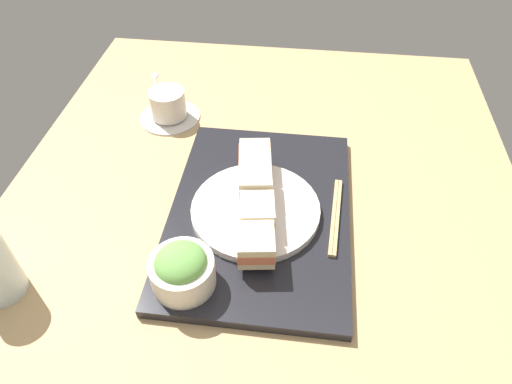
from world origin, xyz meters
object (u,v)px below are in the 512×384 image
(sandwich_farmost, at_px, (255,159))
(salad_bowl, at_px, (182,269))
(coffee_cup, at_px, (168,106))
(teaspoon, at_px, (155,78))
(sandwich_inner_near, at_px, (256,213))
(sandwich_nearmost, at_px, (256,245))
(sandwich_inner_far, at_px, (255,183))
(sandwich_plate, at_px, (256,210))
(chopsticks_pair, at_px, (335,216))

(sandwich_farmost, height_order, salad_bowl, salad_bowl)
(coffee_cup, xyz_separation_m, teaspoon, (0.16, 0.08, -0.03))
(sandwich_inner_near, distance_m, salad_bowl, 0.16)
(sandwich_farmost, height_order, coffee_cup, sandwich_farmost)
(sandwich_inner_near, relative_size, coffee_cup, 0.55)
(sandwich_nearmost, xyz_separation_m, salad_bowl, (-0.06, 0.11, -0.00))
(sandwich_inner_far, height_order, sandwich_farmost, sandwich_inner_far)
(sandwich_inner_near, height_order, teaspoon, sandwich_inner_near)
(sandwich_plate, bearing_deg, teaspoon, 35.28)
(chopsticks_pair, bearing_deg, salad_bowl, 125.20)
(chopsticks_pair, bearing_deg, sandwich_inner_near, 106.12)
(salad_bowl, xyz_separation_m, chopsticks_pair, (0.17, -0.24, -0.03))
(sandwich_farmost, distance_m, coffee_cup, 0.29)
(teaspoon, bearing_deg, sandwich_inner_far, -142.94)
(sandwich_inner_near, distance_m, sandwich_farmost, 0.14)
(sandwich_inner_far, relative_size, sandwich_farmost, 1.01)
(sandwich_inner_far, bearing_deg, coffee_cup, 42.43)
(coffee_cup, relative_size, teaspoon, 1.33)
(coffee_cup, bearing_deg, sandwich_nearmost, -147.38)
(sandwich_inner_far, xyz_separation_m, chopsticks_pair, (-0.03, -0.15, -0.04))
(sandwich_farmost, bearing_deg, chopsticks_pair, -121.73)
(sandwich_nearmost, height_order, teaspoon, sandwich_nearmost)
(sandwich_inner_far, bearing_deg, sandwich_inner_near, -172.44)
(salad_bowl, xyz_separation_m, coffee_cup, (0.45, 0.14, -0.02))
(sandwich_plate, height_order, sandwich_inner_near, sandwich_inner_near)
(chopsticks_pair, height_order, coffee_cup, coffee_cup)
(sandwich_nearmost, bearing_deg, teaspoon, 30.97)
(salad_bowl, relative_size, chopsticks_pair, 0.55)
(sandwich_plate, distance_m, chopsticks_pair, 0.14)
(sandwich_plate, bearing_deg, sandwich_farmost, 7.56)
(sandwich_nearmost, distance_m, teaspoon, 0.64)
(sandwich_plate, distance_m, coffee_cup, 0.37)
(sandwich_farmost, height_order, teaspoon, sandwich_farmost)
(chopsticks_pair, distance_m, teaspoon, 0.64)
(chopsticks_pair, bearing_deg, coffee_cup, 53.38)
(sandwich_farmost, relative_size, salad_bowl, 0.72)
(sandwich_plate, xyz_separation_m, chopsticks_pair, (0.01, -0.14, -0.00))
(sandwich_inner_near, height_order, sandwich_farmost, sandwich_farmost)
(sandwich_inner_far, bearing_deg, chopsticks_pair, -100.90)
(sandwich_plate, relative_size, sandwich_inner_near, 3.04)
(sandwich_plate, height_order, sandwich_inner_far, sandwich_inner_far)
(sandwich_inner_near, relative_size, salad_bowl, 0.75)
(sandwich_inner_near, xyz_separation_m, teaspoon, (0.48, 0.32, -0.05))
(sandwich_plate, relative_size, sandwich_farmost, 3.19)
(sandwich_nearmost, relative_size, chopsticks_pair, 0.40)
(teaspoon, bearing_deg, sandwich_farmost, -138.70)
(sandwich_nearmost, height_order, sandwich_inner_far, sandwich_inner_far)
(sandwich_nearmost, relative_size, sandwich_farmost, 1.01)
(sandwich_inner_far, relative_size, chopsticks_pair, 0.40)
(sandwich_nearmost, relative_size, teaspoon, 0.71)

